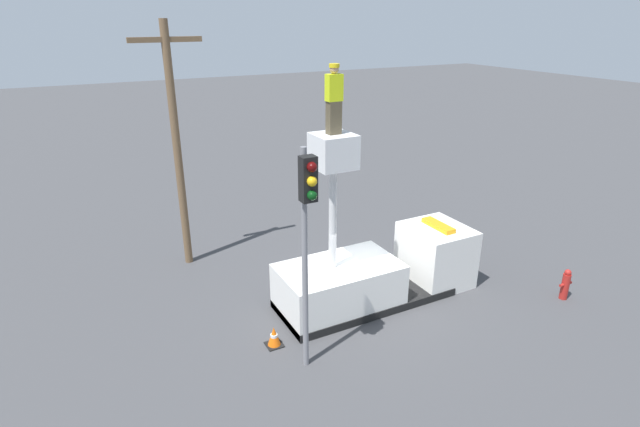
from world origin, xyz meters
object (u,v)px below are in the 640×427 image
fire_hydrant (565,284)px  worker (334,99)px  bucket_truck (377,271)px  traffic_light_pole (307,221)px  traffic_cone_rear (274,337)px  utility_pole (176,141)px

fire_hydrant → worker: bearing=157.6°
bucket_truck → traffic_light_pole: size_ratio=1.13×
traffic_light_pole → traffic_cone_rear: size_ratio=10.07×
fire_hydrant → traffic_cone_rear: fire_hydrant is taller
fire_hydrant → bucket_truck: bearing=151.8°
traffic_cone_rear → utility_pole: (-0.80, 5.89, 4.10)m
bucket_truck → fire_hydrant: size_ratio=6.28×
traffic_light_pole → utility_pole: bearing=99.7°
fire_hydrant → utility_pole: utility_pole is taller
worker → utility_pole: 6.19m
bucket_truck → worker: bearing=180.0°
bucket_truck → utility_pole: utility_pole is taller
fire_hydrant → traffic_cone_rear: (-8.82, 1.97, -0.23)m
bucket_truck → worker: size_ratio=3.60×
bucket_truck → worker: worker is taller
worker → traffic_light_pole: 3.47m
traffic_light_pole → traffic_cone_rear: traffic_light_pole is taller
fire_hydrant → traffic_cone_rear: size_ratio=1.81×
worker → traffic_light_pole: size_ratio=0.31×
worker → fire_hydrant: (6.65, -2.74, -5.69)m
traffic_light_pole → utility_pole: size_ratio=0.69×
utility_pole → traffic_cone_rear: bearing=-82.3°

